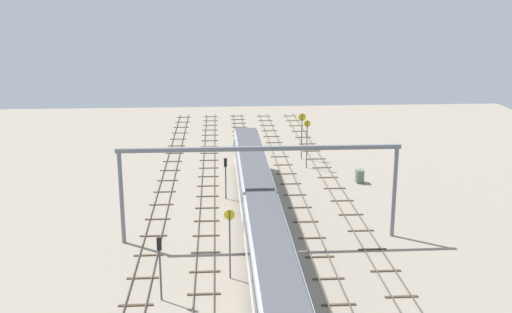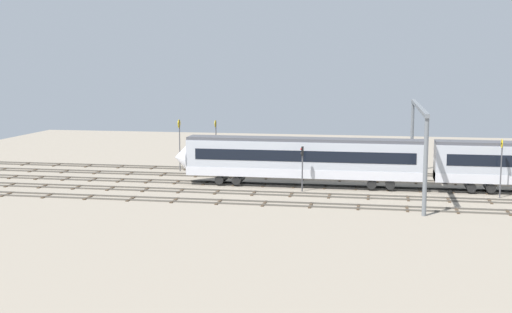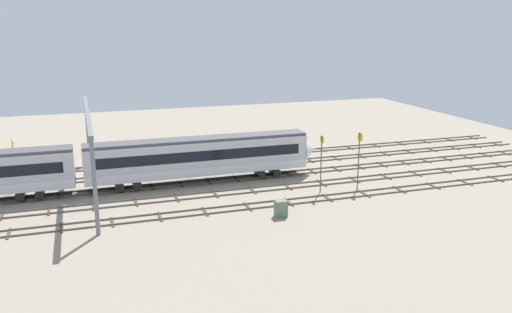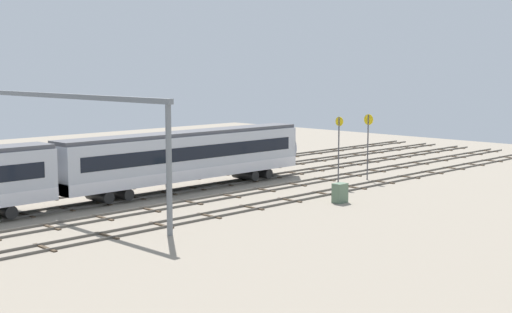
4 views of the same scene
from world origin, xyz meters
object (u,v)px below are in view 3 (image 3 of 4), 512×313
at_px(overhead_gantry, 89,129).
at_px(speed_sign_far_trackside, 14,159).
at_px(speed_sign_near_foreground, 321,157).
at_px(relay_cabinet, 281,209).
at_px(train, 85,168).
at_px(signal_light_trackside_approach, 193,151).
at_px(speed_sign_mid_trackside, 359,152).

distance_m(overhead_gantry, speed_sign_far_trackside, 8.53).
height_order(overhead_gantry, speed_sign_near_foreground, overhead_gantry).
xyz_separation_m(speed_sign_near_foreground, relay_cabinet, (-6.34, -5.18, -2.98)).
bearing_deg(speed_sign_near_foreground, overhead_gantry, 161.60).
relative_size(train, signal_light_trackside_approach, 11.41).
bearing_deg(signal_light_trackside_approach, relay_cabinet, -72.83).
distance_m(train, signal_light_trackside_approach, 12.02).
relative_size(speed_sign_mid_trackside, signal_light_trackside_approach, 1.36).
height_order(train, overhead_gantry, overhead_gantry).
relative_size(signal_light_trackside_approach, relay_cabinet, 2.96).
distance_m(speed_sign_mid_trackside, relay_cabinet, 12.28).
bearing_deg(speed_sign_mid_trackside, train, 164.76).
bearing_deg(train, speed_sign_near_foreground, -18.03).
height_order(speed_sign_far_trackside, relay_cabinet, speed_sign_far_trackside).
bearing_deg(speed_sign_far_trackside, speed_sign_near_foreground, -18.93).
bearing_deg(train, speed_sign_mid_trackside, -15.24).
height_order(speed_sign_far_trackside, signal_light_trackside_approach, speed_sign_far_trackside).
xyz_separation_m(overhead_gantry, speed_sign_mid_trackside, (26.44, -7.33, -2.69)).
relative_size(speed_sign_near_foreground, signal_light_trackside_approach, 1.36).
distance_m(overhead_gantry, speed_sign_near_foreground, 23.50).
bearing_deg(overhead_gantry, speed_sign_far_trackside, 159.48).
xyz_separation_m(overhead_gantry, signal_light_trackside_approach, (11.05, 2.78, -3.71)).
xyz_separation_m(train, speed_sign_far_trackside, (-6.76, 2.72, 0.78)).
relative_size(speed_sign_near_foreground, speed_sign_far_trackside, 1.09).
bearing_deg(signal_light_trackside_approach, speed_sign_near_foreground, -42.48).
distance_m(train, speed_sign_near_foreground, 23.98).
distance_m(speed_sign_near_foreground, signal_light_trackside_approach, 15.04).
distance_m(speed_sign_mid_trackside, speed_sign_far_trackside, 35.33).
height_order(speed_sign_near_foreground, relay_cabinet, speed_sign_near_foreground).
height_order(speed_sign_near_foreground, speed_sign_far_trackside, speed_sign_near_foreground).
relative_size(speed_sign_mid_trackside, speed_sign_far_trackside, 1.10).
bearing_deg(overhead_gantry, speed_sign_mid_trackside, -15.49).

